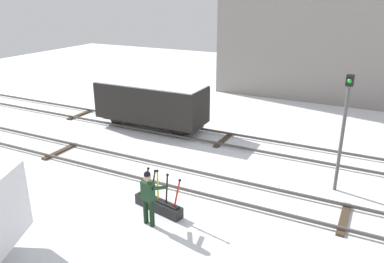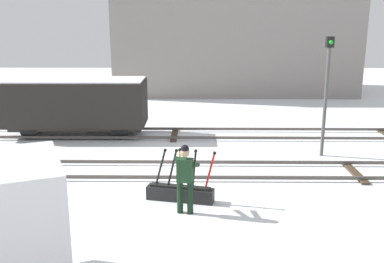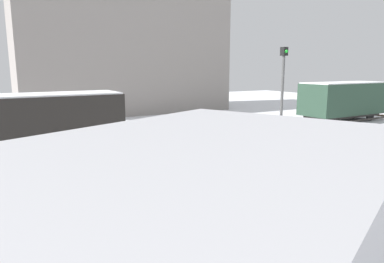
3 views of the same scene
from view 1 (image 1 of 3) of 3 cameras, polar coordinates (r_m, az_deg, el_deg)
The scene contains 8 objects.
ground_plane at distance 14.42m, azimuth -2.19°, elevation -7.23°, with size 60.00×60.00×0.00m, color white.
track_main_line at distance 14.37m, azimuth -2.20°, elevation -6.83°, with size 44.00×1.94×0.18m.
track_siding_near at distance 18.08m, azimuth 4.72°, elevation -1.07°, with size 44.00×1.94×0.18m.
switch_lever_frame at distance 12.47m, azimuth -5.00°, elevation -10.66°, with size 1.86×0.72×1.45m.
rail_worker at distance 11.47m, azimuth -6.47°, elevation -9.32°, with size 0.64×0.69×1.77m.
signal_post at distance 13.71m, azimuth 21.69°, elevation 1.21°, with size 0.24×0.32×4.13m.
apartment_building at distance 27.75m, azimuth 21.38°, elevation 14.42°, with size 15.21×6.65×9.00m.
freight_car_back_track at distance 19.44m, azimuth -6.11°, elevation 4.28°, with size 5.63×2.02×2.35m.
Camera 1 is at (6.29, -11.16, 6.61)m, focal length 35.81 mm.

